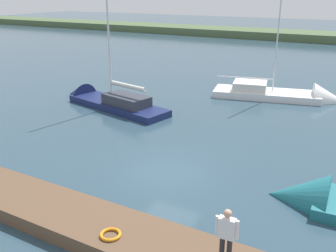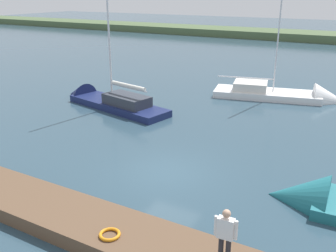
{
  "view_description": "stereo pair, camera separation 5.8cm",
  "coord_description": "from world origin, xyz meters",
  "px_view_note": "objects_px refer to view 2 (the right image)",
  "views": [
    {
      "loc": [
        -7.38,
        13.02,
        7.51
      ],
      "look_at": [
        1.28,
        -2.44,
        1.14
      ],
      "focal_mm": 40.55,
      "sensor_mm": 36.0,
      "label": 1
    },
    {
      "loc": [
        -7.43,
        12.99,
        7.51
      ],
      "look_at": [
        1.28,
        -2.44,
        1.14
      ],
      "focal_mm": 40.55,
      "sensor_mm": 36.0,
      "label": 2
    }
  ],
  "objects_px": {
    "sailboat_near_dock": "(291,98)",
    "life_ring_buoy": "(110,234)",
    "person_on_dock": "(225,233)",
    "sailboat_behind_pier": "(104,102)"
  },
  "relations": [
    {
      "from": "life_ring_buoy",
      "to": "sailboat_behind_pier",
      "type": "height_order",
      "value": "sailboat_behind_pier"
    },
    {
      "from": "life_ring_buoy",
      "to": "sailboat_near_dock",
      "type": "distance_m",
      "value": 20.15
    },
    {
      "from": "sailboat_near_dock",
      "to": "life_ring_buoy",
      "type": "bearing_deg",
      "value": -105.69
    },
    {
      "from": "life_ring_buoy",
      "to": "sailboat_near_dock",
      "type": "height_order",
      "value": "sailboat_near_dock"
    },
    {
      "from": "life_ring_buoy",
      "to": "person_on_dock",
      "type": "xyz_separation_m",
      "value": [
        -3.45,
        -0.54,
        0.91
      ]
    },
    {
      "from": "sailboat_behind_pier",
      "to": "person_on_dock",
      "type": "bearing_deg",
      "value": 150.85
    },
    {
      "from": "sailboat_near_dock",
      "to": "sailboat_behind_pier",
      "type": "distance_m",
      "value": 13.49
    },
    {
      "from": "sailboat_behind_pier",
      "to": "sailboat_near_dock",
      "type": "bearing_deg",
      "value": -132.81
    },
    {
      "from": "life_ring_buoy",
      "to": "person_on_dock",
      "type": "bearing_deg",
      "value": -171.15
    },
    {
      "from": "sailboat_behind_pier",
      "to": "person_on_dock",
      "type": "distance_m",
      "value": 18.0
    }
  ]
}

